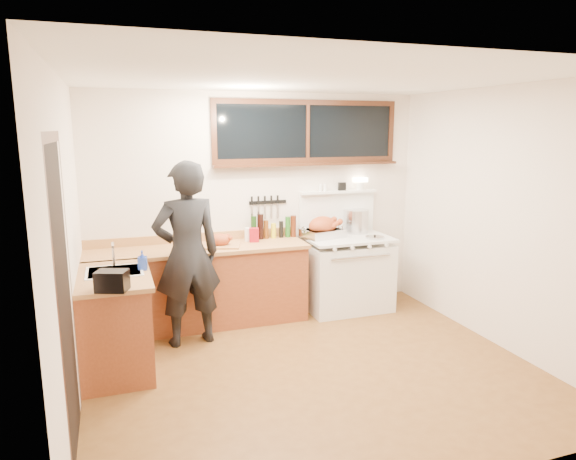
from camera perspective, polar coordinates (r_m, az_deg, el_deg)
name	(u,v)px	position (r m, az deg, el deg)	size (l,w,h in m)	color
ground_plane	(313,370)	(4.93, 2.78, -15.27)	(4.00, 3.50, 0.02)	brown
room_shell	(315,192)	(4.44, 2.98, 4.27)	(4.10, 3.60, 2.65)	silver
counter_back	(199,286)	(5.86, -9.87, -6.12)	(2.44, 0.64, 1.00)	brown
counter_left	(116,321)	(5.02, -18.61, -9.60)	(0.64, 1.09, 0.90)	brown
sink_unit	(115,277)	(4.97, -18.68, -5.01)	(0.50, 0.45, 0.37)	white
vintage_stove	(346,271)	(6.34, 6.50, -4.58)	(1.02, 0.74, 1.58)	white
back_window	(308,139)	(6.23, 2.21, 10.09)	(2.32, 0.13, 0.77)	black
left_doorway	(65,298)	(3.72, -23.50, -6.95)	(0.02, 1.04, 2.17)	black
knife_strip	(267,203)	(6.13, -2.40, 3.01)	(0.46, 0.03, 0.28)	black
man	(187,254)	(5.26, -11.14, -2.67)	(0.74, 0.54, 1.88)	black
soap_bottle	(142,260)	(4.93, -15.88, -3.26)	(0.09, 0.09, 0.18)	#2341B1
toaster	(112,281)	(4.38, -18.96, -5.36)	(0.28, 0.24, 0.17)	black
cutting_board	(220,242)	(5.73, -7.59, -1.28)	(0.53, 0.45, 0.15)	#AD7844
roast_turkey	(323,229)	(6.17, 3.91, 0.14)	(0.53, 0.44, 0.25)	silver
stockpot	(356,221)	(6.48, 7.54, 1.00)	(0.38, 0.38, 0.29)	silver
saucepan	(347,227)	(6.54, 6.58, 0.30)	(0.18, 0.28, 0.11)	silver
pot_lid	(375,237)	(6.20, 9.62, -0.79)	(0.23, 0.23, 0.04)	silver
coffee_tin	(254,235)	(5.92, -3.80, -0.56)	(0.12, 0.11, 0.16)	maroon
pitcher	(248,234)	(5.97, -4.47, -0.50)	(0.09, 0.09, 0.15)	white
bottle_cluster	(273,228)	(6.10, -1.73, 0.26)	(0.56, 0.07, 0.30)	black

